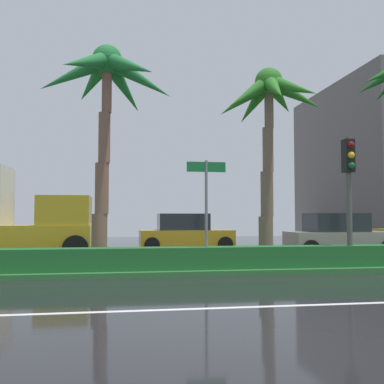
# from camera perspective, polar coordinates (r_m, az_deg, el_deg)

# --- Properties ---
(ground_plane) EXTENTS (90.00, 42.00, 0.10)m
(ground_plane) POSITION_cam_1_polar(r_m,az_deg,el_deg) (15.02, -2.17, -9.34)
(ground_plane) COLOR black
(near_lane_divider_stripe) EXTENTS (81.00, 0.14, 0.01)m
(near_lane_divider_stripe) POSITION_cam_1_polar(r_m,az_deg,el_deg) (8.19, 4.13, -14.25)
(near_lane_divider_stripe) COLOR white
(near_lane_divider_stripe) RESTS_ON ground_plane
(median_strip) EXTENTS (85.50, 4.00, 0.15)m
(median_strip) POSITION_cam_1_polar(r_m,az_deg,el_deg) (14.02, -1.65, -9.27)
(median_strip) COLOR #2D6B33
(median_strip) RESTS_ON ground_plane
(median_hedge) EXTENTS (76.50, 0.70, 0.60)m
(median_hedge) POSITION_cam_1_polar(r_m,az_deg,el_deg) (12.60, -0.79, -8.26)
(median_hedge) COLOR #1E6028
(median_hedge) RESTS_ON median_strip
(palm_tree_centre_left) EXTENTS (4.20, 4.02, 6.62)m
(palm_tree_centre_left) POSITION_cam_1_polar(r_m,az_deg,el_deg) (14.31, -10.61, 12.48)
(palm_tree_centre_left) COLOR brown
(palm_tree_centre_left) RESTS_ON median_strip
(palm_tree_centre) EXTENTS (3.59, 3.56, 6.30)m
(palm_tree_centre) POSITION_cam_1_polar(r_m,az_deg,el_deg) (15.28, 9.62, 10.52)
(palm_tree_centre) COLOR brown
(palm_tree_centre) RESTS_ON median_strip
(traffic_signal_median_right) EXTENTS (0.28, 0.43, 3.75)m
(traffic_signal_median_right) POSITION_cam_1_polar(r_m,az_deg,el_deg) (13.96, 19.03, 1.79)
(traffic_signal_median_right) COLOR #4C4C47
(traffic_signal_median_right) RESTS_ON median_strip
(street_name_sign) EXTENTS (1.10, 0.08, 3.00)m
(street_name_sign) POSITION_cam_1_polar(r_m,az_deg,el_deg) (12.66, 1.80, -0.86)
(street_name_sign) COLOR slate
(street_name_sign) RESTS_ON median_strip
(box_truck_lead) EXTENTS (6.40, 2.64, 3.46)m
(box_truck_lead) POSITION_cam_1_polar(r_m,az_deg,el_deg) (18.52, -22.60, -2.97)
(box_truck_lead) COLOR #B28C1E
(box_truck_lead) RESTS_ON ground_plane
(car_in_traffic_leading) EXTENTS (4.30, 2.02, 1.72)m
(car_in_traffic_leading) POSITION_cam_1_polar(r_m,az_deg,el_deg) (21.24, -0.87, -5.13)
(car_in_traffic_leading) COLOR #B28C1E
(car_in_traffic_leading) RESTS_ON ground_plane
(car_in_traffic_second) EXTENTS (4.30, 2.02, 1.72)m
(car_in_traffic_second) POSITION_cam_1_polar(r_m,az_deg,el_deg) (19.88, 17.82, -5.13)
(car_in_traffic_second) COLOR gray
(car_in_traffic_second) RESTS_ON ground_plane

